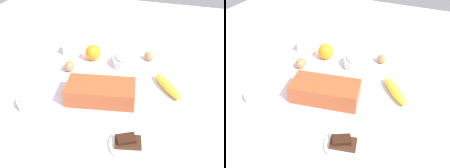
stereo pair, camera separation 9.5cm
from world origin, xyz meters
The scene contains 10 objects.
ground_plane centered at (0.00, 0.00, -0.01)m, with size 2.40×2.40×0.02m, color silver.
loaf_pan centered at (0.03, 0.06, 0.04)m, with size 0.30×0.18×0.08m.
flour_bowl centered at (-0.01, -0.22, 0.03)m, with size 0.14×0.14×0.07m.
sugar_bowl centered at (0.28, 0.17, 0.03)m, with size 0.13×0.13×0.06m.
banana centered at (-0.23, -0.08, 0.02)m, with size 0.19×0.04×0.04m, color yellow.
orange_fruit centered at (0.17, -0.22, 0.04)m, with size 0.08×0.08×0.08m, color orange.
butter_block centered at (0.30, -0.25, 0.03)m, with size 0.09×0.06×0.06m, color #F4EDB2.
egg_near_butter centered at (-0.11, -0.30, 0.02)m, with size 0.04×0.04×0.06m, color #A77044.
egg_beside_bowl centered at (0.24, -0.09, 0.03)m, with size 0.05×0.05×0.06m, color #A66F43.
chocolate_plate centered at (-0.13, 0.25, 0.01)m, with size 0.13×0.13×0.03m.
Camera 2 is at (-0.30, 0.67, 0.64)m, focal length 35.44 mm.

